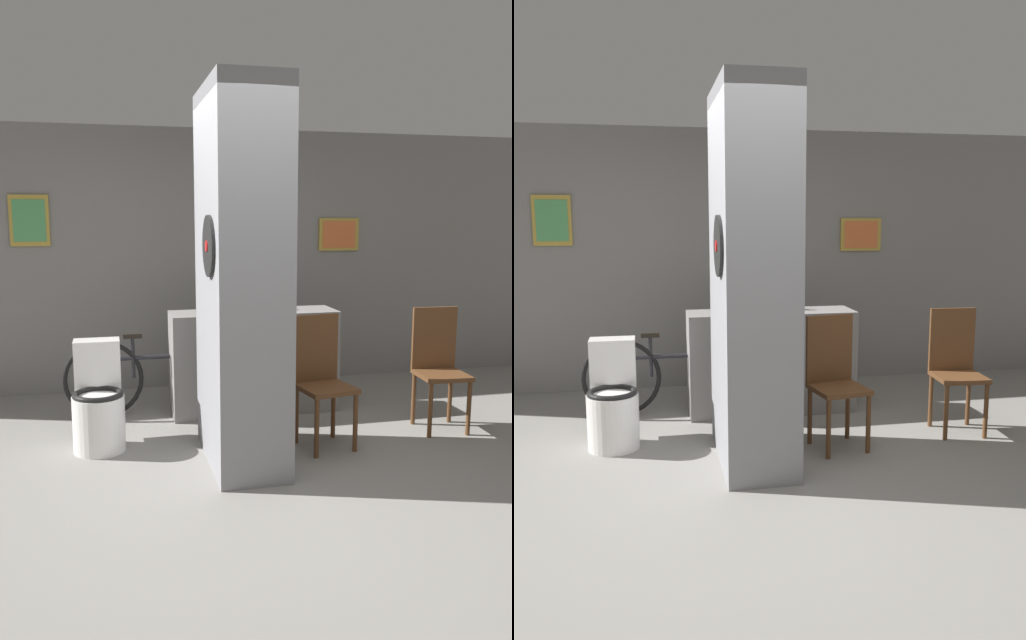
% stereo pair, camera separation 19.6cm
% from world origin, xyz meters
% --- Properties ---
extents(ground_plane, '(14.00, 14.00, 0.00)m').
position_xyz_m(ground_plane, '(0.00, 0.00, 0.00)').
color(ground_plane, gray).
extents(wall_back, '(8.00, 0.09, 2.60)m').
position_xyz_m(wall_back, '(0.00, 2.63, 1.30)').
color(wall_back, gray).
rests_on(wall_back, ground_plane).
extents(pillar_center, '(0.52, 1.04, 2.60)m').
position_xyz_m(pillar_center, '(0.00, 0.52, 1.30)').
color(pillar_center, gray).
rests_on(pillar_center, ground_plane).
extents(counter_shelf, '(1.48, 0.44, 0.91)m').
position_xyz_m(counter_shelf, '(0.35, 1.62, 0.46)').
color(counter_shelf, gray).
rests_on(counter_shelf, ground_plane).
extents(toilet, '(0.39, 0.55, 0.80)m').
position_xyz_m(toilet, '(-1.00, 1.00, 0.33)').
color(toilet, white).
rests_on(toilet, ground_plane).
extents(chair_near_pillar, '(0.44, 0.44, 1.00)m').
position_xyz_m(chair_near_pillar, '(0.65, 0.68, 0.54)').
color(chair_near_pillar, brown).
rests_on(chair_near_pillar, ground_plane).
extents(chair_by_doorway, '(0.41, 0.41, 1.00)m').
position_xyz_m(chair_by_doorway, '(1.73, 0.83, 0.54)').
color(chair_by_doorway, brown).
rests_on(chair_by_doorway, ground_plane).
extents(bicycle, '(1.71, 0.42, 0.74)m').
position_xyz_m(bicycle, '(-0.45, 1.71, 0.36)').
color(bicycle, black).
rests_on(bicycle, ground_plane).
extents(bottle_tall, '(0.07, 0.07, 0.28)m').
position_xyz_m(bottle_tall, '(0.42, 1.70, 1.01)').
color(bottle_tall, olive).
rests_on(bottle_tall, counter_shelf).
extents(bottle_short, '(0.06, 0.06, 0.21)m').
position_xyz_m(bottle_short, '(0.52, 1.71, 0.99)').
color(bottle_short, '#19598C').
rests_on(bottle_short, counter_shelf).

